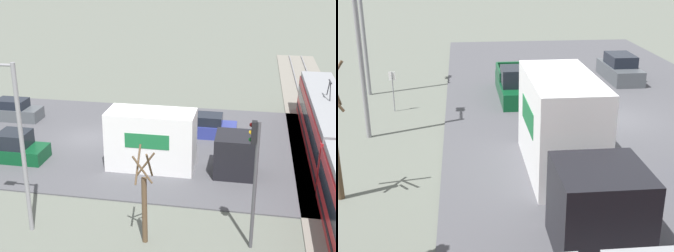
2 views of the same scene
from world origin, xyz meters
TOP-DOWN VIEW (x-y plane):
  - ground_plane at (0.00, 0.00)m, footprint 320.00×320.00m
  - road_surface at (0.00, 0.00)m, footprint 16.10×42.40m
  - rail_bed at (0.00, 15.97)m, footprint 62.24×4.40m
  - box_truck at (3.73, 6.54)m, footprint 2.37×8.82m
  - pickup_truck at (4.19, -3.92)m, footprint 1.93×5.42m
  - sedan_car_0 at (-2.04, 7.99)m, footprint 1.84×4.23m
  - sedan_car_1 at (-2.71, -7.09)m, footprint 1.75×4.39m
  - traffic_light_pole at (10.84, 11.31)m, footprint 0.28×0.47m
  - street_tree at (11.28, 6.69)m, footprint 1.08×0.90m
  - street_lamp_near_crossing at (11.31, 1.01)m, footprint 0.36×1.95m

SIDE VIEW (x-z plane):
  - ground_plane at x=0.00m, z-range 0.00..0.00m
  - road_surface at x=0.00m, z-range 0.00..0.08m
  - rail_bed at x=0.00m, z-range -0.06..0.16m
  - sedan_car_0 at x=-2.04m, z-range -0.06..1.48m
  - sedan_car_1 at x=-2.71m, z-range -0.06..1.55m
  - pickup_truck at x=4.19m, z-range -0.14..1.67m
  - box_truck at x=3.73m, z-range -0.06..3.48m
  - street_tree at x=11.28m, z-range -0.21..4.35m
  - traffic_light_pole at x=10.84m, z-range 0.83..6.75m
  - street_lamp_near_crossing at x=11.31m, z-range 0.62..8.63m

